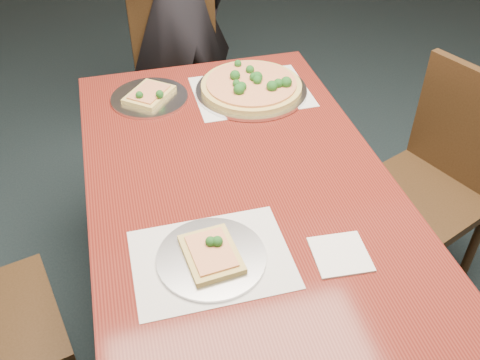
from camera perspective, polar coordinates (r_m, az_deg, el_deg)
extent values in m
plane|color=black|center=(2.13, 4.95, -16.88)|extent=(8.00, 8.00, 0.00)
cube|color=#4F140F|center=(1.61, 0.00, -0.61)|extent=(0.90, 1.50, 0.04)
cylinder|color=black|center=(2.36, -13.56, 1.51)|extent=(0.07, 0.07, 0.70)
cylinder|color=black|center=(2.46, 4.74, 4.42)|extent=(0.07, 0.07, 0.70)
cube|color=black|center=(2.66, -5.93, 9.92)|extent=(0.44, 0.44, 0.04)
cylinder|color=black|center=(2.62, -8.57, 2.93)|extent=(0.04, 0.04, 0.43)
cylinder|color=black|center=(2.92, -9.87, 7.00)|extent=(0.04, 0.04, 0.43)
cylinder|color=black|center=(2.68, -0.99, 4.33)|extent=(0.04, 0.04, 0.43)
cylinder|color=black|center=(2.97, -2.97, 8.21)|extent=(0.04, 0.04, 0.43)
cube|color=black|center=(2.72, -7.18, 16.19)|extent=(0.42, 0.05, 0.44)
cylinder|color=black|center=(2.05, -19.60, -13.03)|extent=(0.04, 0.04, 0.43)
cube|color=black|center=(2.10, 18.54, -1.81)|extent=(0.55, 0.55, 0.04)
cylinder|color=black|center=(2.22, 10.83, -5.72)|extent=(0.04, 0.04, 0.43)
cylinder|color=black|center=(2.44, 16.83, -1.97)|extent=(0.04, 0.04, 0.43)
cylinder|color=black|center=(2.08, 17.88, -11.29)|extent=(0.04, 0.04, 0.43)
cylinder|color=black|center=(2.31, 23.53, -6.71)|extent=(0.04, 0.04, 0.43)
cube|color=black|center=(2.09, 23.13, 5.21)|extent=(0.19, 0.40, 0.44)
imported|color=black|center=(2.68, -6.59, 17.57)|extent=(0.64, 0.52, 1.53)
cube|color=white|center=(2.02, 1.21, 9.40)|extent=(0.42, 0.32, 0.00)
cube|color=white|center=(1.37, -3.05, -8.42)|extent=(0.40, 0.30, 0.00)
cylinder|color=silver|center=(2.01, 1.21, 9.57)|extent=(0.41, 0.41, 0.01)
cylinder|color=tan|center=(2.00, 1.22, 9.97)|extent=(0.37, 0.37, 0.02)
cylinder|color=#F9CE82|center=(2.00, 1.22, 10.31)|extent=(0.33, 0.33, 0.01)
sphere|color=#164918|center=(1.94, 0.17, 9.94)|extent=(0.04, 0.04, 0.04)
sphere|color=#164918|center=(2.00, 1.84, 10.94)|extent=(0.04, 0.04, 0.04)
sphere|color=#164918|center=(1.98, 4.96, 10.35)|extent=(0.04, 0.04, 0.04)
sphere|color=#164918|center=(2.10, -0.23, 12.32)|extent=(0.03, 0.03, 0.03)
sphere|color=#164918|center=(1.99, 1.85, 10.59)|extent=(0.03, 0.03, 0.03)
sphere|color=#164918|center=(2.06, 1.07, 11.71)|extent=(0.03, 0.03, 0.03)
sphere|color=#164918|center=(1.95, 3.43, 9.97)|extent=(0.04, 0.04, 0.04)
sphere|color=#164918|center=(2.01, 1.51, 10.92)|extent=(0.03, 0.03, 0.03)
sphere|color=#164918|center=(1.97, -0.38, 10.26)|extent=(0.03, 0.03, 0.03)
sphere|color=#164918|center=(1.97, 4.11, 10.25)|extent=(0.04, 0.04, 0.04)
sphere|color=#164918|center=(2.01, -0.54, 11.10)|extent=(0.04, 0.04, 0.04)
sphere|color=#164918|center=(1.92, -0.11, 9.63)|extent=(0.04, 0.04, 0.04)
cylinder|color=silver|center=(1.37, -3.06, -8.26)|extent=(0.28, 0.28, 0.01)
cube|color=tan|center=(1.36, -3.08, -7.89)|extent=(0.15, 0.18, 0.02)
cube|color=#F9CE82|center=(1.35, -3.09, -7.58)|extent=(0.11, 0.15, 0.01)
sphere|color=#164918|center=(1.36, -2.43, -6.55)|extent=(0.03, 0.03, 0.03)
sphere|color=#164918|center=(1.36, -3.17, -6.56)|extent=(0.03, 0.03, 0.03)
cylinder|color=silver|center=(2.00, -9.63, 8.66)|extent=(0.28, 0.28, 0.01)
cube|color=tan|center=(1.99, -9.67, 8.98)|extent=(0.21, 0.21, 0.02)
cube|color=#F9CE82|center=(1.99, -9.70, 9.25)|extent=(0.17, 0.17, 0.01)
sphere|color=#164918|center=(1.94, -8.57, 9.06)|extent=(0.03, 0.03, 0.03)
sphere|color=#164918|center=(1.95, -10.68, 8.91)|extent=(0.03, 0.03, 0.03)
cube|color=white|center=(1.40, 10.65, -7.79)|extent=(0.15, 0.15, 0.01)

